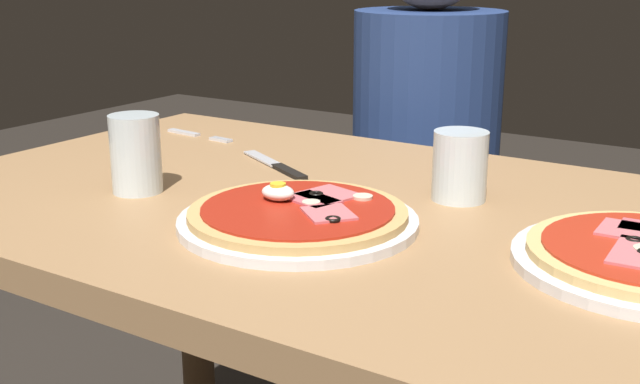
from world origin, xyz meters
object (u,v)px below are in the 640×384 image
(pizza_foreground, at_px, (298,217))
(knife, at_px, (278,166))
(dining_table, at_px, (339,291))
(water_glass_far, at_px, (460,170))
(fork, at_px, (194,134))
(water_glass_near, at_px, (136,159))
(diner_person, at_px, (423,202))

(pizza_foreground, height_order, knife, pizza_foreground)
(dining_table, relative_size, water_glass_far, 12.93)
(pizza_foreground, height_order, water_glass_far, water_glass_far)
(pizza_foreground, distance_m, fork, 0.56)
(water_glass_near, relative_size, fork, 0.69)
(fork, bearing_deg, pizza_foreground, -35.55)
(water_glass_far, xyz_separation_m, diner_person, (-0.32, 0.58, -0.25))
(pizza_foreground, xyz_separation_m, fork, (-0.45, 0.32, -0.01))
(dining_table, distance_m, knife, 0.25)
(dining_table, xyz_separation_m, water_glass_far, (0.13, 0.10, 0.17))
(dining_table, distance_m, water_glass_far, 0.24)
(water_glass_near, xyz_separation_m, knife, (0.09, 0.21, -0.04))
(fork, distance_m, diner_person, 0.57)
(diner_person, bearing_deg, dining_table, 105.94)
(dining_table, height_order, water_glass_near, water_glass_near)
(water_glass_far, bearing_deg, water_glass_near, -152.23)
(water_glass_near, xyz_separation_m, diner_person, (0.07, 0.79, -0.26))
(water_glass_far, xyz_separation_m, fork, (-0.57, 0.11, -0.04))
(fork, bearing_deg, dining_table, -25.75)
(water_glass_near, bearing_deg, knife, 67.15)
(knife, bearing_deg, diner_person, 91.75)
(dining_table, xyz_separation_m, fork, (-0.44, 0.21, 0.13))
(dining_table, height_order, knife, knife)
(knife, relative_size, diner_person, 0.15)
(knife, bearing_deg, water_glass_far, -0.90)
(water_glass_far, distance_m, fork, 0.58)
(pizza_foreground, bearing_deg, diner_person, 104.34)
(water_glass_near, bearing_deg, fork, 118.94)
(pizza_foreground, distance_m, water_glass_far, 0.24)
(fork, bearing_deg, water_glass_far, -11.04)
(water_glass_far, bearing_deg, pizza_foreground, -119.65)
(pizza_foreground, xyz_separation_m, diner_person, (-0.20, 0.79, -0.22))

